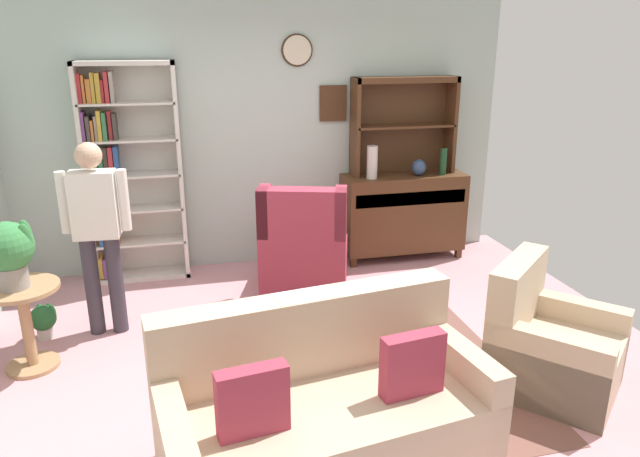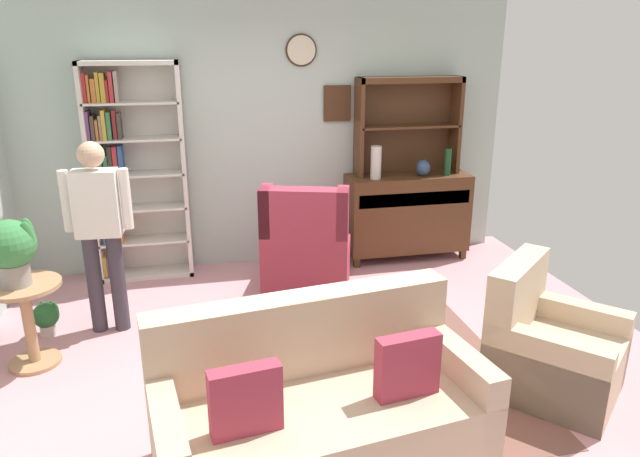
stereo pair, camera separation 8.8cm
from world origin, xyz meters
name	(u,v)px [view 1 (the left image)]	position (x,y,z in m)	size (l,w,h in m)	color
ground_plane	(313,358)	(0.00, 0.00, -0.01)	(5.40, 4.60, 0.02)	#C68C93
wall_back	(267,130)	(0.00, 2.13, 1.41)	(5.00, 0.09, 2.80)	#ADC1B7
area_rug	(350,374)	(0.20, -0.30, 0.00)	(2.33, 2.16, 0.01)	brown
bookshelf	(126,172)	(-1.39, 1.94, 1.08)	(0.90, 0.30, 2.10)	silver
sideboard	(403,212)	(1.42, 1.86, 0.51)	(1.30, 0.45, 0.92)	#4C2D19
sideboard_hutch	(403,112)	(1.42, 1.97, 1.56)	(1.10, 0.26, 1.00)	#4C2D19
vase_tall	(372,162)	(1.03, 1.78, 1.09)	(0.11, 0.11, 0.34)	beige
vase_round	(419,167)	(1.55, 1.79, 1.01)	(0.15, 0.15, 0.17)	#33476B
bottle_wine	(443,162)	(1.81, 1.77, 1.06)	(0.07, 0.07, 0.28)	#194223
couch_floral	(324,410)	(-0.19, -1.09, 0.31)	(1.90, 1.10, 0.90)	#C6AD8E
armchair_floral	(549,348)	(1.48, -0.74, 0.29)	(1.08, 1.08, 0.88)	#C6AD8E
wingback_chair	(304,253)	(0.19, 1.21, 0.38)	(0.98, 1.00, 1.05)	#A33347
plant_stand	(25,318)	(-2.02, 0.34, 0.40)	(0.52, 0.52, 0.64)	#A87F56
potted_plant_large	(9,250)	(-2.05, 0.33, 0.92)	(0.35, 0.35, 0.48)	gray
potted_plant_small	(44,319)	(-2.02, 0.79, 0.16)	(0.20, 0.20, 0.28)	beige
person_reading	(97,226)	(-1.54, 0.79, 0.91)	(0.52, 0.22, 1.56)	#38333D
coffee_table	(294,335)	(-0.20, -0.28, 0.35)	(0.80, 0.50, 0.42)	#4C2D19
book_stack	(290,315)	(-0.20, -0.19, 0.47)	(0.21, 0.14, 0.10)	#3F3833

